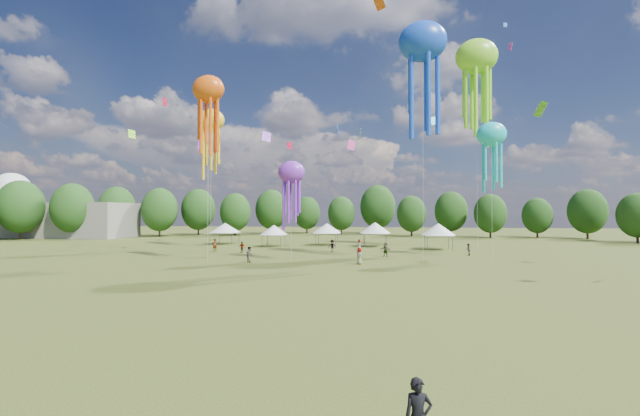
# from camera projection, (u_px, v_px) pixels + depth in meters

# --- Properties ---
(ground) EXTENTS (300.00, 300.00, 0.00)m
(ground) POSITION_uv_depth(u_px,v_px,m) (197.00, 390.00, 12.87)
(ground) COLOR #384416
(ground) RESTS_ON ground
(spectator_near) EXTENTS (1.11, 1.08, 1.80)m
(spectator_near) POSITION_uv_depth(u_px,v_px,m) (249.00, 255.00, 46.11)
(spectator_near) COLOR gray
(spectator_near) RESTS_ON ground
(spectators_far) EXTENTS (36.43, 18.79, 1.84)m
(spectators_far) POSITION_uv_depth(u_px,v_px,m) (347.00, 248.00, 54.58)
(spectators_far) COLOR gray
(spectators_far) RESTS_ON ground
(festival_tents) EXTENTS (42.41, 11.27, 4.11)m
(festival_tents) POSITION_uv_depth(u_px,v_px,m) (326.00, 229.00, 68.82)
(festival_tents) COLOR #47474C
(festival_tents) RESTS_ON ground
(show_kites) EXTENTS (46.88, 24.90, 32.49)m
(show_kites) POSITION_uv_depth(u_px,v_px,m) (399.00, 95.00, 55.30)
(show_kites) COLOR #E7540E
(show_kites) RESTS_ON ground
(small_kites) EXTENTS (72.86, 54.02, 43.45)m
(small_kites) POSITION_uv_depth(u_px,v_px,m) (339.00, 35.00, 53.59)
(small_kites) COLOR #E7540E
(small_kites) RESTS_ON ground
(treeline) EXTENTS (201.57, 95.24, 13.43)m
(treeline) POSITION_uv_depth(u_px,v_px,m) (329.00, 208.00, 75.33)
(treeline) COLOR #38281C
(treeline) RESTS_ON ground
(hangar) EXTENTS (40.00, 12.00, 8.00)m
(hangar) POSITION_uv_depth(u_px,v_px,m) (48.00, 220.00, 94.90)
(hangar) COLOR gray
(hangar) RESTS_ON ground
(radome) EXTENTS (9.00, 9.00, 16.00)m
(radome) POSITION_uv_depth(u_px,v_px,m) (12.00, 196.00, 103.31)
(radome) COLOR white
(radome) RESTS_ON ground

